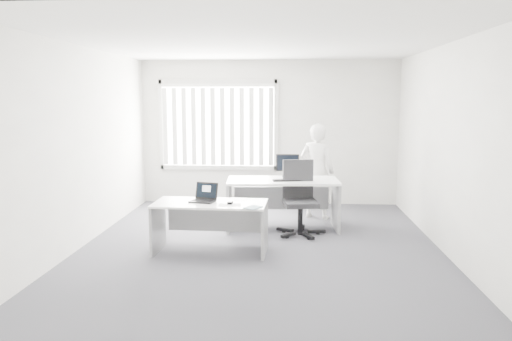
# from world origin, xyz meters

# --- Properties ---
(ground) EXTENTS (6.00, 6.00, 0.00)m
(ground) POSITION_xyz_m (0.00, 0.00, 0.00)
(ground) COLOR #4A4950
(ground) RESTS_ON ground
(wall_back) EXTENTS (5.00, 0.02, 2.80)m
(wall_back) POSITION_xyz_m (0.00, 3.00, 1.40)
(wall_back) COLOR beige
(wall_back) RESTS_ON ground
(wall_front) EXTENTS (5.00, 0.02, 2.80)m
(wall_front) POSITION_xyz_m (0.00, -3.00, 1.40)
(wall_front) COLOR beige
(wall_front) RESTS_ON ground
(wall_left) EXTENTS (0.02, 6.00, 2.80)m
(wall_left) POSITION_xyz_m (-2.50, 0.00, 1.40)
(wall_left) COLOR beige
(wall_left) RESTS_ON ground
(wall_right) EXTENTS (0.02, 6.00, 2.80)m
(wall_right) POSITION_xyz_m (2.50, 0.00, 1.40)
(wall_right) COLOR beige
(wall_right) RESTS_ON ground
(ceiling) EXTENTS (5.00, 6.00, 0.02)m
(ceiling) POSITION_xyz_m (0.00, 0.00, 2.80)
(ceiling) COLOR silver
(ceiling) RESTS_ON wall_back
(window) EXTENTS (2.32, 0.06, 1.76)m
(window) POSITION_xyz_m (-1.00, 2.96, 1.55)
(window) COLOR #B5B4B0
(window) RESTS_ON wall_back
(blinds) EXTENTS (2.20, 0.10, 1.50)m
(blinds) POSITION_xyz_m (-1.00, 2.90, 1.52)
(blinds) COLOR silver
(blinds) RESTS_ON wall_back
(desk_near) EXTENTS (1.53, 0.76, 0.69)m
(desk_near) POSITION_xyz_m (-0.65, -0.25, 0.50)
(desk_near) COLOR white
(desk_near) RESTS_ON ground
(desk_far) EXTENTS (1.79, 0.92, 0.80)m
(desk_far) POSITION_xyz_m (0.30, 1.04, 0.57)
(desk_far) COLOR white
(desk_far) RESTS_ON ground
(office_chair) EXTENTS (0.74, 0.74, 1.13)m
(office_chair) POSITION_xyz_m (0.57, 0.74, 0.35)
(office_chair) COLOR black
(office_chair) RESTS_ON ground
(person) EXTENTS (0.70, 0.57, 1.65)m
(person) POSITION_xyz_m (0.88, 1.82, 0.82)
(person) COLOR silver
(person) RESTS_ON ground
(laptop) EXTENTS (0.38, 0.36, 0.25)m
(laptop) POSITION_xyz_m (-0.76, -0.24, 0.81)
(laptop) COLOR black
(laptop) RESTS_ON desk_near
(paper_sheet) EXTENTS (0.31, 0.24, 0.00)m
(paper_sheet) POSITION_xyz_m (-0.37, -0.40, 0.69)
(paper_sheet) COLOR white
(paper_sheet) RESTS_ON desk_near
(mouse) EXTENTS (0.07, 0.11, 0.04)m
(mouse) POSITION_xyz_m (-0.38, -0.33, 0.71)
(mouse) COLOR silver
(mouse) RESTS_ON paper_sheet
(booklet) EXTENTS (0.26, 0.28, 0.01)m
(booklet) POSITION_xyz_m (-0.06, -0.55, 0.69)
(booklet) COLOR silver
(booklet) RESTS_ON desk_near
(keyboard) EXTENTS (0.44, 0.22, 0.02)m
(keyboard) POSITION_xyz_m (0.36, 0.92, 0.81)
(keyboard) COLOR black
(keyboard) RESTS_ON desk_far
(monitor) EXTENTS (0.37, 0.11, 0.37)m
(monitor) POSITION_xyz_m (0.37, 1.33, 0.98)
(monitor) COLOR black
(monitor) RESTS_ON desk_far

